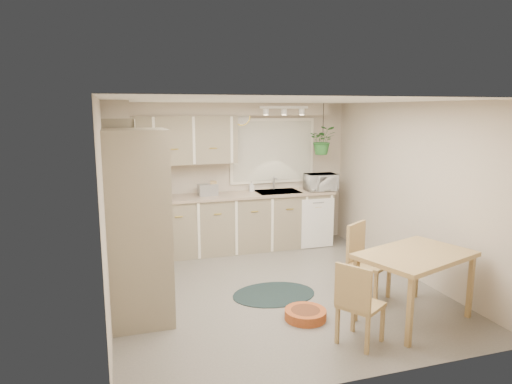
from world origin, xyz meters
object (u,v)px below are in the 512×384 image
at_px(chair_left, 361,302).
at_px(braided_rug, 274,294).
at_px(dining_table, 414,286).
at_px(pet_bed, 305,314).
at_px(chair_back, 370,262).
at_px(microwave, 321,180).

relative_size(chair_left, braided_rug, 0.80).
bearing_deg(dining_table, braided_rug, 138.62).
relative_size(dining_table, pet_bed, 2.61).
distance_m(dining_table, chair_back, 0.67).
bearing_deg(microwave, dining_table, -93.94).
xyz_separation_m(chair_back, microwave, (0.41, 2.29, 0.65)).
bearing_deg(chair_back, braided_rug, -54.54).
relative_size(pet_bed, microwave, 0.91).
distance_m(dining_table, pet_bed, 1.23).
bearing_deg(dining_table, chair_back, 103.75).
height_order(dining_table, chair_back, chair_back).
xyz_separation_m(chair_left, microwave, (1.07, 3.23, 0.69)).
height_order(braided_rug, pet_bed, pet_bed).
relative_size(chair_left, chair_back, 0.91).
bearing_deg(chair_left, microwave, 129.13).
height_order(dining_table, braided_rug, dining_table).
xyz_separation_m(chair_left, chair_back, (0.66, 0.93, 0.04)).
distance_m(chair_back, braided_rug, 1.25).
distance_m(chair_left, pet_bed, 0.80).
relative_size(chair_left, pet_bed, 1.82).
height_order(braided_rug, microwave, microwave).
bearing_deg(chair_left, pet_bed, 173.77).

